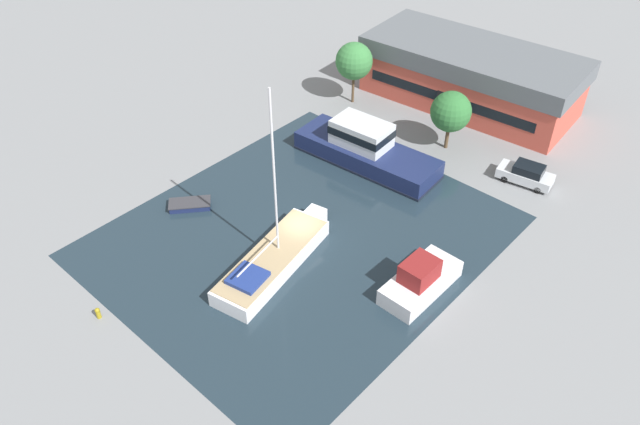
{
  "coord_description": "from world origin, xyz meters",
  "views": [
    {
      "loc": [
        24.44,
        -24.84,
        30.68
      ],
      "look_at": [
        0.0,
        2.07,
        1.0
      ],
      "focal_mm": 35.0,
      "sensor_mm": 36.0,
      "label": 1
    }
  ],
  "objects_px": {
    "warehouse_building": "(471,75)",
    "parked_car": "(526,174)",
    "small_dinghy": "(190,205)",
    "cabin_boat": "(420,280)",
    "sailboat_moored": "(274,259)",
    "motor_cruiser": "(365,149)",
    "quay_tree_near_building": "(451,112)",
    "quay_tree_by_water": "(354,61)"
  },
  "relations": [
    {
      "from": "parked_car",
      "to": "small_dinghy",
      "type": "relative_size",
      "value": 1.36
    },
    {
      "from": "quay_tree_by_water",
      "to": "parked_car",
      "type": "xyz_separation_m",
      "value": [
        19.21,
        -0.85,
        -3.49
      ]
    },
    {
      "from": "quay_tree_by_water",
      "to": "motor_cruiser",
      "type": "bearing_deg",
      "value": -44.44
    },
    {
      "from": "motor_cruiser",
      "to": "cabin_boat",
      "type": "bearing_deg",
      "value": -131.78
    },
    {
      "from": "parked_car",
      "to": "small_dinghy",
      "type": "distance_m",
      "value": 27.32
    },
    {
      "from": "warehouse_building",
      "to": "quay_tree_by_water",
      "type": "xyz_separation_m",
      "value": [
        -8.43,
        -7.63,
        1.48
      ]
    },
    {
      "from": "warehouse_building",
      "to": "parked_car",
      "type": "xyz_separation_m",
      "value": [
        10.78,
        -8.48,
        -2.01
      ]
    },
    {
      "from": "quay_tree_near_building",
      "to": "cabin_boat",
      "type": "relative_size",
      "value": 0.88
    },
    {
      "from": "parked_car",
      "to": "motor_cruiser",
      "type": "distance_m",
      "value": 13.4
    },
    {
      "from": "sailboat_moored",
      "to": "cabin_boat",
      "type": "height_order",
      "value": "sailboat_moored"
    },
    {
      "from": "quay_tree_near_building",
      "to": "quay_tree_by_water",
      "type": "relative_size",
      "value": 0.88
    },
    {
      "from": "motor_cruiser",
      "to": "cabin_boat",
      "type": "relative_size",
      "value": 2.15
    },
    {
      "from": "parked_car",
      "to": "cabin_boat",
      "type": "bearing_deg",
      "value": 172.76
    },
    {
      "from": "quay_tree_by_water",
      "to": "cabin_boat",
      "type": "xyz_separation_m",
      "value": [
        19.88,
        -16.76,
        -3.39
      ]
    },
    {
      "from": "quay_tree_near_building",
      "to": "parked_car",
      "type": "distance_m",
      "value": 8.23
    },
    {
      "from": "warehouse_building",
      "to": "parked_car",
      "type": "height_order",
      "value": "warehouse_building"
    },
    {
      "from": "quay_tree_near_building",
      "to": "cabin_boat",
      "type": "bearing_deg",
      "value": -62.27
    },
    {
      "from": "small_dinghy",
      "to": "cabin_boat",
      "type": "height_order",
      "value": "cabin_boat"
    },
    {
      "from": "warehouse_building",
      "to": "parked_car",
      "type": "distance_m",
      "value": 13.86
    },
    {
      "from": "sailboat_moored",
      "to": "cabin_boat",
      "type": "relative_size",
      "value": 2.23
    },
    {
      "from": "quay_tree_near_building",
      "to": "quay_tree_by_water",
      "type": "xyz_separation_m",
      "value": [
        -11.46,
        0.74,
        0.73
      ]
    },
    {
      "from": "small_dinghy",
      "to": "quay_tree_near_building",
      "type": "bearing_deg",
      "value": -75.93
    },
    {
      "from": "warehouse_building",
      "to": "cabin_boat",
      "type": "distance_m",
      "value": 27.01
    },
    {
      "from": "quay_tree_by_water",
      "to": "warehouse_building",
      "type": "bearing_deg",
      "value": 42.14
    },
    {
      "from": "sailboat_moored",
      "to": "quay_tree_near_building",
      "type": "bearing_deg",
      "value": 77.57
    },
    {
      "from": "parked_car",
      "to": "motor_cruiser",
      "type": "relative_size",
      "value": 0.36
    },
    {
      "from": "quay_tree_near_building",
      "to": "quay_tree_by_water",
      "type": "height_order",
      "value": "quay_tree_by_water"
    },
    {
      "from": "warehouse_building",
      "to": "sailboat_moored",
      "type": "height_order",
      "value": "sailboat_moored"
    },
    {
      "from": "small_dinghy",
      "to": "parked_car",
      "type": "bearing_deg",
      "value": -90.82
    },
    {
      "from": "quay_tree_near_building",
      "to": "sailboat_moored",
      "type": "height_order",
      "value": "sailboat_moored"
    },
    {
      "from": "warehouse_building",
      "to": "sailboat_moored",
      "type": "relative_size",
      "value": 1.55
    },
    {
      "from": "motor_cruiser",
      "to": "small_dinghy",
      "type": "height_order",
      "value": "motor_cruiser"
    },
    {
      "from": "warehouse_building",
      "to": "parked_car",
      "type": "bearing_deg",
      "value": -42.88
    },
    {
      "from": "motor_cruiser",
      "to": "small_dinghy",
      "type": "bearing_deg",
      "value": 151.78
    },
    {
      "from": "motor_cruiser",
      "to": "cabin_boat",
      "type": "height_order",
      "value": "motor_cruiser"
    },
    {
      "from": "warehouse_building",
      "to": "quay_tree_by_water",
      "type": "distance_m",
      "value": 11.47
    },
    {
      "from": "cabin_boat",
      "to": "small_dinghy",
      "type": "bearing_deg",
      "value": -165.29
    },
    {
      "from": "motor_cruiser",
      "to": "quay_tree_near_building",
      "type": "bearing_deg",
      "value": -35.24
    },
    {
      "from": "warehouse_building",
      "to": "small_dinghy",
      "type": "height_order",
      "value": "warehouse_building"
    },
    {
      "from": "quay_tree_near_building",
      "to": "motor_cruiser",
      "type": "xyz_separation_m",
      "value": [
        -3.94,
        -6.63,
        -2.28
      ]
    },
    {
      "from": "warehouse_building",
      "to": "motor_cruiser",
      "type": "relative_size",
      "value": 1.62
    },
    {
      "from": "quay_tree_near_building",
      "to": "motor_cruiser",
      "type": "height_order",
      "value": "quay_tree_near_building"
    }
  ]
}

